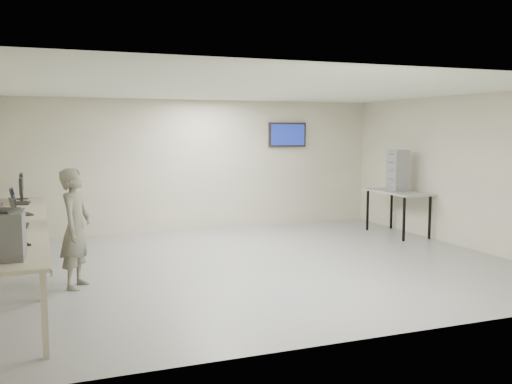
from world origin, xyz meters
name	(u,v)px	position (x,y,z in m)	size (l,w,h in m)	color
room	(261,177)	(0.03, 0.06, 1.41)	(8.01, 7.01, 2.81)	gray
workbench	(19,227)	(-3.59, 0.00, 0.83)	(0.76, 6.00, 0.90)	#C5B493
equipment_box	(3,235)	(-3.65, -2.43, 1.13)	(0.39, 0.45, 0.47)	#5B5F65
laptop_0	(10,239)	(-3.62, -1.73, 0.97)	(0.36, 0.38, 0.25)	black
laptop_1	(11,221)	(-3.66, -0.47, 0.98)	(0.35, 0.41, 0.31)	black
laptop_2	(18,211)	(-3.60, 0.64, 0.97)	(0.35, 0.38, 0.26)	black
laptop_3	(18,200)	(-3.65, 2.00, 0.97)	(0.32, 0.38, 0.28)	black
monitor_near	(21,187)	(-3.60, 2.32, 1.16)	(0.19, 0.43, 0.43)	black
monitor_far	(22,184)	(-3.60, 2.75, 1.18)	(0.21, 0.47, 0.47)	black
soldier	(76,228)	(-2.86, -0.38, 0.82)	(0.60, 0.39, 1.64)	#5F6257
side_table	(398,194)	(3.60, 1.42, 0.84)	(0.71, 1.51, 0.91)	#959595
storage_bins	(398,171)	(3.58, 1.42, 1.33)	(0.32, 0.36, 0.85)	gray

